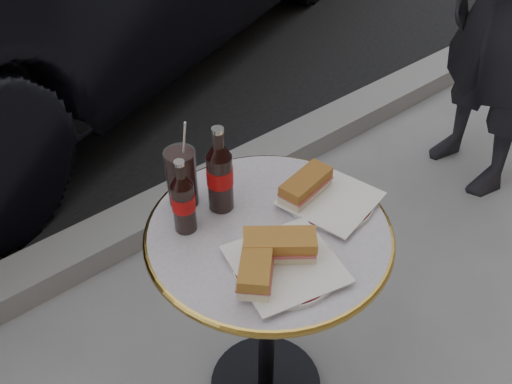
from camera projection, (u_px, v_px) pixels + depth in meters
curb at (127, 229)px, 2.38m from camera, size 40.00×0.20×0.12m
bistro_table at (267, 319)px, 1.65m from camera, size 0.62×0.62×0.73m
plate_left at (285, 266)px, 1.31m from camera, size 0.32×0.32×0.01m
plate_right at (330, 201)px, 1.48m from camera, size 0.24×0.24×0.01m
sandwich_left_a at (256, 266)px, 1.26m from camera, size 0.17×0.17×0.06m
sandwich_left_b at (280, 246)px, 1.31m from camera, size 0.18×0.16×0.06m
sandwich_right at (306, 186)px, 1.47m from camera, size 0.17×0.10×0.05m
cola_bottle_left at (183, 196)px, 1.35m from camera, size 0.07×0.07×0.21m
cola_bottle_right at (220, 169)px, 1.40m from camera, size 0.08×0.08×0.24m
cola_glass at (182, 177)px, 1.43m from camera, size 0.09×0.09×0.16m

